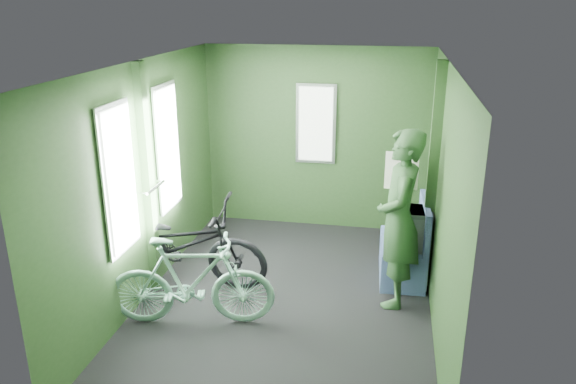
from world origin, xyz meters
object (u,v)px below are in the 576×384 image
bicycle_black (182,285)px  waste_box (417,247)px  passenger (399,219)px  bench_seat (404,255)px  bicycle_mint (194,325)px

bicycle_black → waste_box: bearing=-76.4°
bicycle_black → passenger: 2.34m
passenger → bench_seat: passenger is taller
bicycle_mint → passenger: (1.80, 0.79, 0.87)m
bench_seat → passenger: bearing=-102.6°
bicycle_mint → passenger: passenger is taller
passenger → bench_seat: (0.09, 0.53, -0.61)m
bicycle_mint → bench_seat: 2.32m
waste_box → bicycle_mint: bearing=-149.2°
passenger → bench_seat: bearing=169.6°
bicycle_mint → waste_box: (2.01, 1.20, 0.41)m
bicycle_black → waste_box: waste_box is taller
bicycle_black → waste_box: (2.38, 0.50, 0.41)m
bicycle_mint → bench_seat: size_ratio=1.72×
bicycle_mint → waste_box: waste_box is taller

